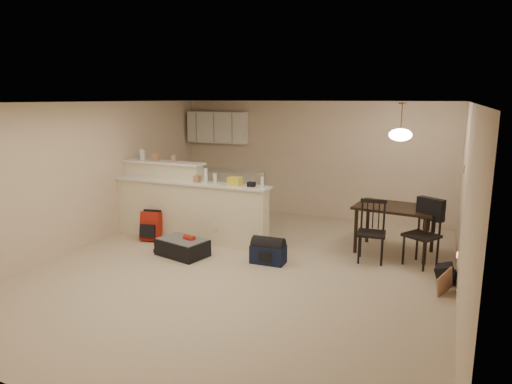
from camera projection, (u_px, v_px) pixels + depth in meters
The scene contains 23 objects.
room at pixel (243, 188), 6.76m from camera, with size 7.00×7.02×2.50m.
breakfast_bar at pixel (180, 205), 8.45m from camera, with size 3.08×0.58×1.39m.
upper_cabinets at pixel (217, 127), 10.46m from camera, with size 1.40×0.34×0.70m, color white.
kitchen_counter at pixel (223, 191), 10.56m from camera, with size 1.80×0.60×0.90m, color white.
thermostat at pixel (464, 169), 6.94m from camera, with size 0.02×0.12×0.12m, color beige.
jar at pixel (142, 155), 8.75m from camera, with size 0.10×0.10×0.20m, color silver.
cereal_box at pixel (156, 157), 8.63m from camera, with size 0.10×0.07×0.16m, color #AA7758.
small_box at pixel (174, 159), 8.48m from camera, with size 0.08×0.06×0.12m, color #AA7758.
bottle_a at pixel (206, 176), 8.02m from camera, with size 0.07×0.07×0.26m, color silver.
bottle_b at pixel (215, 179), 7.96m from camera, with size 0.06×0.06×0.18m, color silver.
bag_lump at pixel (235, 181), 7.81m from camera, with size 0.22×0.18×0.14m, color #AA7758.
pouch at pixel (251, 184), 7.70m from camera, with size 0.12×0.10×0.08m, color #AA7758.
extra_item_x at pixel (262, 182), 7.61m from camera, with size 0.05×0.05×0.19m, color silver.
extra_item_y at pixel (197, 179), 8.10m from camera, with size 0.10×0.10×0.12m, color #AA7758.
dining_table at pixel (396, 212), 7.57m from camera, with size 1.37×0.99×0.80m.
pendant_lamp at pixel (400, 134), 7.31m from camera, with size 0.36×0.36×0.62m.
dining_chair_near at pixel (372, 232), 7.19m from camera, with size 0.43×0.41×0.98m, color black, non-canonical shape.
dining_chair_far at pixel (422, 234), 7.00m from camera, with size 0.45×0.43×1.03m, color black, non-canonical shape.
suitcase at pixel (183, 248), 7.53m from camera, with size 0.80×0.52×0.27m, color black.
red_backpack at pixel (151, 226), 8.34m from camera, with size 0.35×0.22×0.52m, color #AC1F13.
navy_duffel at pixel (268, 254), 7.19m from camera, with size 0.54×0.29×0.29m, color #101732.
black_daypack at pixel (445, 274), 6.42m from camera, with size 0.29×0.21×0.26m, color black.
cardboard_sheet at pixel (445, 283), 6.05m from camera, with size 0.40×0.02×0.31m, color #AA7758.
Camera 1 is at (2.80, -6.01, 2.56)m, focal length 32.00 mm.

